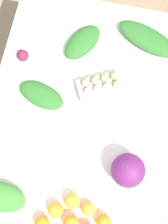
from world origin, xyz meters
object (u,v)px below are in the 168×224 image
cabbage_purple (128,170)px  greens_bunch_scallion (41,95)px  orange_0 (72,224)px  greens_bunch_chard (82,42)px  orange_1 (72,201)px  orange_5 (56,210)px  egg_carton (101,85)px  orange_3 (104,222)px  orange_4 (42,224)px  beet_root (23,55)px  orange_6 (89,209)px  greens_bunch_beet_tops (148,39)px

cabbage_purple → greens_bunch_scallion: 0.60m
cabbage_purple → orange_0: (-0.30, 0.22, -0.05)m
greens_bunch_scallion → greens_bunch_chard: 0.38m
orange_1 → orange_5: same height
egg_carton → orange_5: (-0.67, 0.09, -0.00)m
orange_0 → orange_3: bearing=-75.0°
orange_1 → orange_4: 0.18m
cabbage_purple → orange_5: (-0.25, 0.30, -0.05)m
beet_root → orange_0: 0.92m
cabbage_purple → egg_carton: bearing=27.1°
greens_bunch_chard → orange_6: size_ratio=3.61×
greens_bunch_beet_tops → orange_1: bearing=166.5°
cabbage_purple → egg_carton: size_ratio=0.63×
greens_bunch_scallion → beet_root: 0.25m
beet_root → orange_1: bearing=-148.3°
greens_bunch_beet_tops → beet_root: greens_bunch_beet_tops is taller
cabbage_purple → orange_0: 0.37m
cabbage_purple → egg_carton: cabbage_purple is taller
greens_bunch_scallion → orange_4: 0.65m
greens_bunch_scallion → orange_3: orange_3 is taller
greens_bunch_scallion → orange_5: orange_5 is taller
greens_bunch_chard → beet_root: (-0.14, 0.31, -0.00)m
greens_bunch_chard → greens_bunch_beet_tops: (0.09, -0.35, -0.00)m
orange_4 → orange_5: orange_5 is taller
orange_4 → orange_6: 0.23m
egg_carton → beet_root: egg_carton is taller
greens_bunch_chard → egg_carton: bearing=-147.4°
egg_carton → orange_4: egg_carton is taller
orange_4 → orange_5: (0.07, -0.05, 0.00)m
egg_carton → orange_3: size_ratio=3.73×
egg_carton → orange_5: bearing=-124.1°
greens_bunch_beet_tops → orange_3: orange_3 is taller
egg_carton → orange_5: size_ratio=3.56×
egg_carton → orange_6: bearing=-110.6°
cabbage_purple → egg_carton: (0.41, 0.21, -0.04)m
greens_bunch_beet_tops → orange_0: (-1.04, 0.21, 0.01)m
orange_3 → orange_5: bearing=88.9°
egg_carton → greens_bunch_scallion: (-0.11, 0.30, -0.01)m
beet_root → orange_0: bearing=-150.7°
egg_carton → beet_root: size_ratio=4.08×
orange_3 → cabbage_purple: bearing=-14.5°
cabbage_purple → greens_bunch_scallion: (0.30, 0.51, -0.05)m
greens_bunch_scallion → orange_5: 0.59m
cabbage_purple → greens_bunch_beet_tops: 0.74m
orange_3 → orange_6: orange_3 is taller
cabbage_purple → orange_3: bearing=165.5°
egg_carton → beet_root: 0.46m
orange_3 → greens_bunch_chard: bearing=17.9°
beet_root → orange_6: (-0.72, -0.52, 0.00)m
greens_bunch_beet_tops → orange_1: orange_1 is taller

